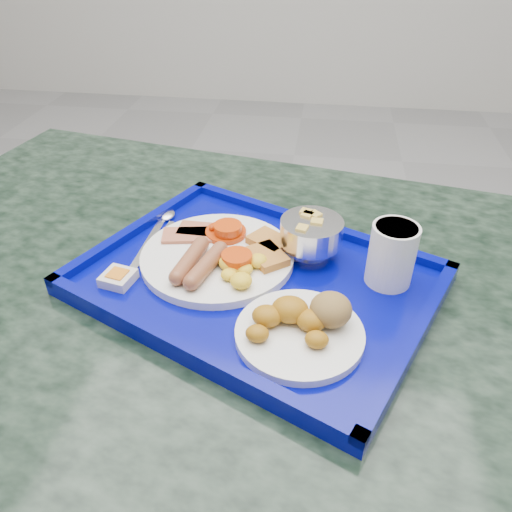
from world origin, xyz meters
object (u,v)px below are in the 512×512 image
at_px(main_plate, 221,255).
at_px(tray, 256,281).
at_px(fruit_bowl, 311,233).
at_px(juice_cup, 392,253).
at_px(bread_plate, 303,324).
at_px(table, 231,377).

bearing_deg(main_plate, tray, -29.64).
relative_size(main_plate, fruit_bowl, 2.47).
relative_size(main_plate, juice_cup, 2.55).
xyz_separation_m(tray, bread_plate, (0.08, -0.11, 0.02)).
bearing_deg(table, bread_plate, -42.16).
height_order(tray, juice_cup, juice_cup).
distance_m(tray, bread_plate, 0.14).
relative_size(bread_plate, fruit_bowl, 1.72).
bearing_deg(main_plate, juice_cup, -2.88).
distance_m(tray, main_plate, 0.07).
height_order(fruit_bowl, juice_cup, juice_cup).
bearing_deg(tray, juice_cup, 6.31).
relative_size(table, main_plate, 6.18).
distance_m(main_plate, bread_plate, 0.20).
xyz_separation_m(tray, fruit_bowl, (0.08, 0.07, 0.05)).
relative_size(tray, fruit_bowl, 6.27).
distance_m(tray, juice_cup, 0.20).
bearing_deg(fruit_bowl, main_plate, -165.75).
relative_size(fruit_bowl, juice_cup, 1.03).
xyz_separation_m(table, bread_plate, (0.12, -0.11, 0.25)).
height_order(main_plate, bread_plate, bread_plate).
bearing_deg(table, main_plate, 114.19).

